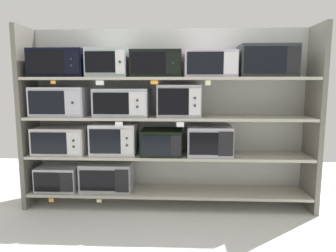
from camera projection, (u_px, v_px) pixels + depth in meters
back_panel at (169, 116)px, 3.52m from camera, size 3.21×0.04×1.95m
upright_left at (28, 118)px, 3.36m from camera, size 0.05×0.43×1.95m
upright_right at (314, 120)px, 3.22m from camera, size 0.05×0.43×1.95m
shelf_0 at (168, 191)px, 3.41m from camera, size 3.01×0.43×0.03m
microwave_0 at (59, 177)px, 3.44m from camera, size 0.45×0.36×0.26m
microwave_1 at (107, 176)px, 3.41m from camera, size 0.56×0.35×0.31m
price_tag_0 at (51, 200)px, 3.25m from camera, size 0.05×0.00×0.04m
price_tag_1 at (99, 201)px, 3.23m from camera, size 0.05×0.00×0.03m
shelf_1 at (168, 155)px, 3.35m from camera, size 3.01×0.43×0.03m
microwave_2 at (62, 140)px, 3.38m from camera, size 0.56×0.41×0.29m
microwave_3 at (115, 138)px, 3.35m from camera, size 0.48×0.37×0.33m
microwave_4 at (162, 142)px, 3.33m from camera, size 0.43×0.43×0.27m
microwave_5 at (209, 140)px, 3.30m from camera, size 0.47×0.41×0.31m
shelf_2 at (168, 118)px, 3.29m from camera, size 3.01×0.43×0.03m
microwave_6 at (61, 102)px, 3.32m from camera, size 0.58×0.40×0.31m
microwave_7 at (123, 102)px, 3.29m from camera, size 0.57×0.40×0.30m
microwave_8 at (179, 101)px, 3.26m from camera, size 0.45×0.40×0.33m
price_tag_2 at (119, 124)px, 3.10m from camera, size 0.08×0.00×0.05m
price_tag_3 at (180, 124)px, 3.07m from camera, size 0.07×0.00×0.05m
shelf_3 at (168, 79)px, 3.23m from camera, size 3.01×0.43×0.03m
microwave_9 at (59, 63)px, 3.26m from camera, size 0.57×0.37×0.29m
microwave_10 at (109, 63)px, 3.24m from camera, size 0.42×0.39×0.30m
microwave_11 at (157, 64)px, 3.21m from camera, size 0.52×0.41×0.27m
microwave_12 at (210, 64)px, 3.19m from camera, size 0.53×0.40×0.27m
microwave_13 at (267, 61)px, 3.16m from camera, size 0.57×0.34×0.33m
price_tag_4 at (53, 82)px, 3.08m from camera, size 0.05×0.00×0.03m
price_tag_5 at (100, 83)px, 3.05m from camera, size 0.08×0.00×0.05m
price_tag_6 at (154, 82)px, 3.03m from camera, size 0.08×0.00×0.04m
price_tag_7 at (208, 83)px, 3.00m from camera, size 0.05×0.00×0.05m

